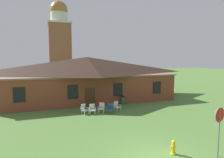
{
  "coord_description": "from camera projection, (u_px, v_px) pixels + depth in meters",
  "views": [
    {
      "loc": [
        -5.11,
        -7.98,
        5.1
      ],
      "look_at": [
        0.32,
        7.72,
        3.47
      ],
      "focal_mm": 30.12,
      "sensor_mm": 36.0,
      "label": 1
    }
  ],
  "objects": [
    {
      "name": "lawn_chair_middle",
      "position": [
        110.0,
        108.0,
        18.25
      ],
      "size": [
        0.83,
        0.86,
        0.96
      ],
      "color": "#2D5693",
      "rests_on": "ground"
    },
    {
      "name": "fire_hydrant",
      "position": [
        173.0,
        148.0,
        10.24
      ],
      "size": [
        0.36,
        0.28,
        0.79
      ],
      "color": "gold",
      "rests_on": "ground"
    },
    {
      "name": "brick_building",
      "position": [
        87.0,
        77.0,
        25.53
      ],
      "size": [
        21.58,
        10.4,
        5.59
      ],
      "color": "brown",
      "rests_on": "ground"
    },
    {
      "name": "lawn_chair_right_end",
      "position": [
        117.0,
        106.0,
        19.21
      ],
      "size": [
        0.74,
        0.79,
        0.96
      ],
      "color": "silver",
      "rests_on": "ground"
    },
    {
      "name": "lawn_chair_by_porch",
      "position": [
        84.0,
        109.0,
        17.99
      ],
      "size": [
        0.81,
        0.85,
        0.96
      ],
      "color": "silver",
      "rests_on": "ground"
    },
    {
      "name": "trash_bin",
      "position": [
        123.0,
        100.0,
        21.78
      ],
      "size": [
        0.56,
        0.56,
        0.98
      ],
      "color": "#335638",
      "rests_on": "ground"
    },
    {
      "name": "dome_tower",
      "position": [
        60.0,
        44.0,
        42.98
      ],
      "size": [
        5.18,
        5.18,
        19.35
      ],
      "color": "#93563D",
      "rests_on": "ground"
    },
    {
      "name": "lawn_chair_near_door",
      "position": [
        92.0,
        109.0,
        18.04
      ],
      "size": [
        0.69,
        0.72,
        0.96
      ],
      "color": "silver",
      "rests_on": "ground"
    },
    {
      "name": "lawn_chair_left_end",
      "position": [
        102.0,
        107.0,
        18.54
      ],
      "size": [
        0.81,
        0.85,
        0.96
      ],
      "color": "white",
      "rests_on": "ground"
    },
    {
      "name": "stop_sign",
      "position": [
        219.0,
        122.0,
        9.74
      ],
      "size": [
        0.79,
        0.21,
        2.71
      ],
      "color": "slate",
      "rests_on": "ground"
    }
  ]
}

